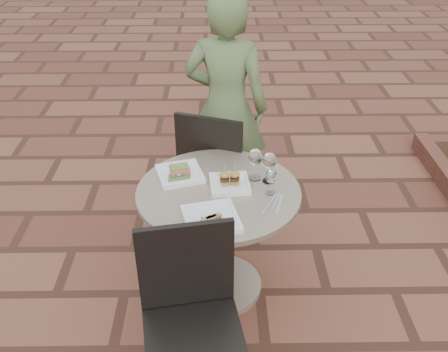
{
  "coord_description": "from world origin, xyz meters",
  "views": [
    {
      "loc": [
        -0.25,
        -2.2,
        2.25
      ],
      "look_at": [
        -0.22,
        0.05,
        0.82
      ],
      "focal_mm": 40.0,
      "sensor_mm": 36.0,
      "label": 1
    }
  ],
  "objects_px": {
    "plate_salmon": "(180,173)",
    "diner": "(226,107)",
    "cafe_table": "(219,226)",
    "plate_sliders": "(230,182)",
    "chair_near": "(190,306)",
    "plate_tuna": "(211,219)",
    "chair_far": "(215,163)"
  },
  "relations": [
    {
      "from": "plate_salmon",
      "to": "plate_sliders",
      "type": "relative_size",
      "value": 1.31
    },
    {
      "from": "chair_near",
      "to": "plate_sliders",
      "type": "distance_m",
      "value": 0.76
    },
    {
      "from": "chair_near",
      "to": "plate_salmon",
      "type": "relative_size",
      "value": 3.09
    },
    {
      "from": "plate_salmon",
      "to": "plate_tuna",
      "type": "relative_size",
      "value": 0.95
    },
    {
      "from": "plate_salmon",
      "to": "plate_sliders",
      "type": "height_order",
      "value": "plate_sliders"
    },
    {
      "from": "chair_near",
      "to": "plate_salmon",
      "type": "bearing_deg",
      "value": 86.26
    },
    {
      "from": "chair_near",
      "to": "plate_sliders",
      "type": "bearing_deg",
      "value": 64.78
    },
    {
      "from": "cafe_table",
      "to": "plate_tuna",
      "type": "xyz_separation_m",
      "value": [
        -0.04,
        -0.28,
        0.26
      ]
    },
    {
      "from": "diner",
      "to": "chair_near",
      "type": "bearing_deg",
      "value": 95.98
    },
    {
      "from": "cafe_table",
      "to": "plate_tuna",
      "type": "distance_m",
      "value": 0.39
    },
    {
      "from": "cafe_table",
      "to": "chair_near",
      "type": "height_order",
      "value": "chair_near"
    },
    {
      "from": "cafe_table",
      "to": "plate_salmon",
      "type": "distance_m",
      "value": 0.37
    },
    {
      "from": "chair_near",
      "to": "plate_tuna",
      "type": "bearing_deg",
      "value": 66.38
    },
    {
      "from": "diner",
      "to": "cafe_table",
      "type": "bearing_deg",
      "value": 99.23
    },
    {
      "from": "cafe_table",
      "to": "plate_salmon",
      "type": "relative_size",
      "value": 2.99
    },
    {
      "from": "plate_sliders",
      "to": "plate_salmon",
      "type": "bearing_deg",
      "value": 160.16
    },
    {
      "from": "plate_salmon",
      "to": "plate_sliders",
      "type": "xyz_separation_m",
      "value": [
        0.28,
        -0.1,
        0.01
      ]
    },
    {
      "from": "diner",
      "to": "plate_sliders",
      "type": "distance_m",
      "value": 0.87
    },
    {
      "from": "plate_sliders",
      "to": "chair_far",
      "type": "bearing_deg",
      "value": 98.85
    },
    {
      "from": "chair_near",
      "to": "chair_far",
      "type": "bearing_deg",
      "value": 75.21
    },
    {
      "from": "chair_far",
      "to": "diner",
      "type": "xyz_separation_m",
      "value": [
        0.08,
        0.32,
        0.25
      ]
    },
    {
      "from": "plate_salmon",
      "to": "diner",
      "type": "bearing_deg",
      "value": 70.16
    },
    {
      "from": "cafe_table",
      "to": "plate_sliders",
      "type": "distance_m",
      "value": 0.28
    },
    {
      "from": "chair_far",
      "to": "chair_near",
      "type": "relative_size",
      "value": 1.0
    },
    {
      "from": "chair_near",
      "to": "plate_tuna",
      "type": "height_order",
      "value": "chair_near"
    },
    {
      "from": "chair_near",
      "to": "plate_salmon",
      "type": "xyz_separation_m",
      "value": [
        -0.09,
        0.81,
        0.2
      ]
    },
    {
      "from": "plate_salmon",
      "to": "plate_sliders",
      "type": "bearing_deg",
      "value": -19.84
    },
    {
      "from": "cafe_table",
      "to": "plate_tuna",
      "type": "bearing_deg",
      "value": -97.8
    },
    {
      "from": "cafe_table",
      "to": "chair_near",
      "type": "xyz_separation_m",
      "value": [
        -0.13,
        -0.66,
        0.07
      ]
    },
    {
      "from": "chair_near",
      "to": "diner",
      "type": "distance_m",
      "value": 1.61
    },
    {
      "from": "plate_salmon",
      "to": "plate_tuna",
      "type": "height_order",
      "value": "plate_salmon"
    },
    {
      "from": "chair_far",
      "to": "plate_sliders",
      "type": "bearing_deg",
      "value": 118.85
    }
  ]
}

